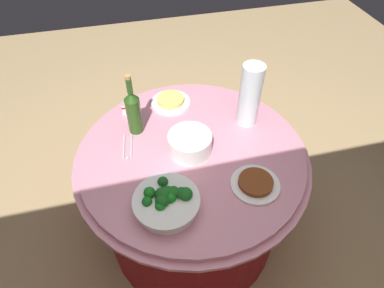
{
  "coord_description": "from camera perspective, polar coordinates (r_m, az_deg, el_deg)",
  "views": [
    {
      "loc": [
        0.26,
        1.04,
        1.91
      ],
      "look_at": [
        0.0,
        0.0,
        0.79
      ],
      "focal_mm": 30.5,
      "sensor_mm": 36.0,
      "label": 1
    }
  ],
  "objects": [
    {
      "name": "ground_plane",
      "position": [
        2.2,
        0.0,
        -14.4
      ],
      "size": [
        6.0,
        6.0,
        0.0
      ],
      "primitive_type": "plane",
      "color": "tan"
    },
    {
      "name": "buffet_table",
      "position": [
        1.88,
        0.0,
        -8.78
      ],
      "size": [
        1.16,
        1.16,
        0.74
      ],
      "color": "maroon",
      "rests_on": "ground_plane"
    },
    {
      "name": "broccoli_bowl",
      "position": [
        1.36,
        -4.45,
        -9.88
      ],
      "size": [
        0.28,
        0.28,
        0.11
      ],
      "color": "white",
      "rests_on": "buffet_table"
    },
    {
      "name": "plate_stack",
      "position": [
        1.56,
        -0.38,
        0.12
      ],
      "size": [
        0.21,
        0.21,
        0.1
      ],
      "color": "white",
      "rests_on": "buffet_table"
    },
    {
      "name": "wine_bottle",
      "position": [
        1.64,
        -10.2,
        5.7
      ],
      "size": [
        0.07,
        0.07,
        0.34
      ],
      "color": "#254A17",
      "rests_on": "buffet_table"
    },
    {
      "name": "decorative_fruit_vase",
      "position": [
        1.68,
        10.02,
        7.93
      ],
      "size": [
        0.11,
        0.11,
        0.34
      ],
      "color": "silver",
      "rests_on": "buffet_table"
    },
    {
      "name": "serving_tongs",
      "position": [
        1.64,
        -11.19,
        -0.48
      ],
      "size": [
        0.06,
        0.17,
        0.01
      ],
      "color": "silver",
      "rests_on": "buffet_table"
    },
    {
      "name": "food_plate_stir_fry",
      "position": [
        1.48,
        11.03,
        -6.77
      ],
      "size": [
        0.22,
        0.22,
        0.03
      ],
      "color": "white",
      "rests_on": "buffet_table"
    },
    {
      "name": "food_plate_noodles",
      "position": [
        1.86,
        -3.75,
        7.52
      ],
      "size": [
        0.22,
        0.22,
        0.04
      ],
      "color": "white",
      "rests_on": "buffet_table"
    },
    {
      "name": "label_placard_front",
      "position": [
        1.8,
        -11.37,
        5.82
      ],
      "size": [
        0.05,
        0.02,
        0.05
      ],
      "color": "white",
      "rests_on": "buffet_table"
    }
  ]
}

